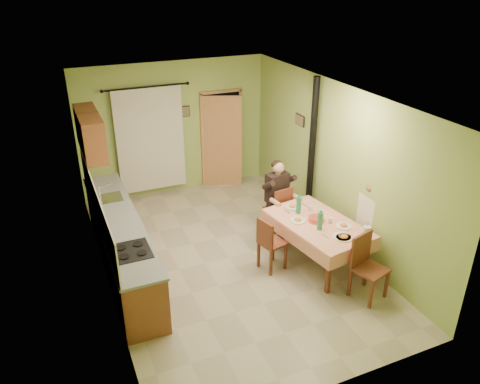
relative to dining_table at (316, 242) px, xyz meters
name	(u,v)px	position (x,y,z in m)	size (l,w,h in m)	color
floor	(229,257)	(-1.28, 0.69, -0.38)	(4.00, 6.00, 0.01)	tan
room_shell	(228,158)	(-1.28, 0.69, 1.44)	(4.04, 6.04, 2.82)	#9CB85E
kitchen_run	(121,243)	(-2.99, 1.09, 0.10)	(0.64, 3.64, 1.56)	brown
upper_cabinets	(90,133)	(-3.10, 2.39, 1.57)	(0.35, 1.40, 0.70)	brown
curtain	(150,140)	(-1.83, 3.59, 0.88)	(1.70, 0.07, 2.22)	black
doorway	(222,139)	(-0.25, 3.59, 0.67)	(0.96, 0.37, 2.15)	black
dining_table	(316,242)	(0.00, 0.00, 0.00)	(1.30, 1.87, 0.76)	#E9957A
tableware	(323,221)	(0.03, -0.10, 0.45)	(0.83, 1.55, 0.33)	white
chair_far	(277,219)	(-0.14, 1.11, -0.09)	(0.45, 0.45, 0.95)	brown
chair_near	(368,280)	(0.23, -1.08, -0.09)	(0.55, 0.55, 1.00)	brown
chair_right	(368,243)	(0.87, -0.25, -0.09)	(0.45, 0.45, 1.00)	brown
chair_left	(271,253)	(-0.76, 0.13, -0.09)	(0.45, 0.45, 0.93)	brown
man_far	(278,190)	(-0.14, 1.12, 0.50)	(0.62, 0.51, 1.39)	black
man_right	(372,213)	(0.86, -0.25, 0.50)	(0.47, 0.59, 1.39)	white
stove_flue	(310,172)	(0.62, 1.29, 0.64)	(0.24, 0.24, 2.80)	black
picture_back	(185,111)	(-1.03, 3.66, 1.37)	(0.19, 0.03, 0.23)	black
picture_right	(300,120)	(0.69, 1.89, 1.47)	(0.03, 0.31, 0.21)	brown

